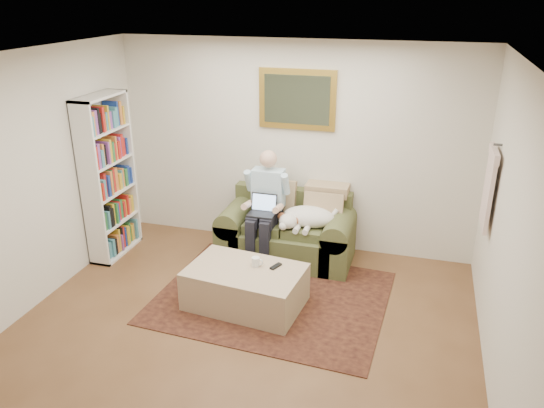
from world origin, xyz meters
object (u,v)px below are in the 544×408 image
at_px(sofa, 287,237).
at_px(bookshelf, 108,177).
at_px(ottoman, 245,287).
at_px(laptop, 263,208).
at_px(seated_man, 264,209).
at_px(sleeping_dog, 309,217).
at_px(coffee_mug, 256,262).

bearing_deg(sofa, bookshelf, -167.92).
bearing_deg(ottoman, laptop, 96.04).
bearing_deg(laptop, sofa, 41.02).
relative_size(laptop, ottoman, 0.27).
xyz_separation_m(sofa, seated_man, (-0.24, -0.15, 0.40)).
xyz_separation_m(ottoman, bookshelf, (-1.99, 0.72, 0.79)).
bearing_deg(sleeping_dog, sofa, 164.26).
relative_size(sofa, bookshelf, 0.81).
xyz_separation_m(seated_man, laptop, (0.00, -0.06, 0.03)).
relative_size(sofa, seated_man, 1.19).
relative_size(laptop, bookshelf, 0.16).
height_order(sofa, seated_man, seated_man).
distance_m(laptop, coffee_mug, 0.92).
relative_size(seated_man, sleeping_dog, 2.04).
distance_m(sofa, coffee_mug, 1.10).
distance_m(sleeping_dog, bookshelf, 2.48).
relative_size(laptop, sleeping_dog, 0.47).
bearing_deg(bookshelf, ottoman, -19.82).
xyz_separation_m(sofa, sleeping_dog, (0.29, -0.08, 0.34)).
relative_size(sofa, sleeping_dog, 2.43).
distance_m(coffee_mug, bookshelf, 2.23).
distance_m(laptop, sleeping_dog, 0.56).
bearing_deg(sleeping_dog, seated_man, -172.87).
xyz_separation_m(seated_man, ottoman, (0.10, -1.02, -0.47)).
relative_size(ottoman, coffee_mug, 11.82).
relative_size(sleeping_dog, coffee_mug, 6.66).
bearing_deg(ottoman, bookshelf, 160.18).
distance_m(seated_man, bookshelf, 1.94).
bearing_deg(sofa, ottoman, -96.86).
bearing_deg(ottoman, coffee_mug, 46.92).
bearing_deg(laptop, sleeping_dog, 13.64).
bearing_deg(sofa, sleeping_dog, -15.74).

